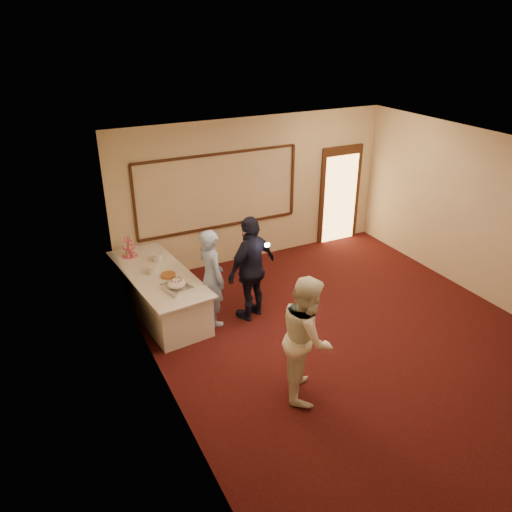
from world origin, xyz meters
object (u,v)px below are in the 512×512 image
at_px(buffet_table, 159,292).
at_px(man, 212,277).
at_px(cupcake_stand, 129,248).
at_px(plate_stack_a, 153,269).
at_px(pavlova_tray, 177,285).
at_px(guest, 252,268).
at_px(woman, 307,337).
at_px(plate_stack_b, 158,257).
at_px(tart, 168,276).

relative_size(buffet_table, man, 1.55).
xyz_separation_m(cupcake_stand, plate_stack_a, (0.19, -0.86, -0.07)).
height_order(buffet_table, pavlova_tray, pavlova_tray).
height_order(buffet_table, cupcake_stand, cupcake_stand).
height_order(man, guest, guest).
height_order(plate_stack_a, man, man).
bearing_deg(plate_stack_a, cupcake_stand, 102.30).
xyz_separation_m(buffet_table, woman, (1.19, -2.93, 0.51)).
bearing_deg(buffet_table, pavlova_tray, -81.03).
bearing_deg(pavlova_tray, plate_stack_b, 88.37).
distance_m(pavlova_tray, plate_stack_a, 0.75).
bearing_deg(woman, pavlova_tray, 54.38).
distance_m(plate_stack_a, plate_stack_b, 0.48).
xyz_separation_m(plate_stack_a, guest, (1.46, -0.86, 0.08)).
bearing_deg(woman, tart, 50.20).
distance_m(cupcake_stand, woman, 4.07).
bearing_deg(tart, woman, -68.21).
relative_size(cupcake_stand, woman, 0.24).
distance_m(tart, man, 0.77).
relative_size(plate_stack_b, woman, 0.09).
xyz_separation_m(buffet_table, guest, (1.39, -0.86, 0.54)).
distance_m(cupcake_stand, tart, 1.18).
relative_size(cupcake_stand, plate_stack_a, 2.33).
relative_size(pavlova_tray, guest, 0.29).
relative_size(pavlova_tray, woman, 0.30).
relative_size(pavlova_tray, plate_stack_b, 3.15).
xyz_separation_m(cupcake_stand, man, (0.97, -1.60, -0.07)).
relative_size(cupcake_stand, guest, 0.23).
relative_size(buffet_table, guest, 1.43).
bearing_deg(plate_stack_a, man, -43.27).
distance_m(plate_stack_a, tart, 0.32).
height_order(tart, guest, guest).
xyz_separation_m(plate_stack_a, tart, (0.19, -0.25, -0.05)).
height_order(tart, woman, woman).
height_order(buffet_table, guest, guest).
relative_size(tart, man, 0.17).
xyz_separation_m(plate_stack_b, tart, (-0.03, -0.68, -0.04)).
bearing_deg(pavlova_tray, man, -1.32).
height_order(pavlova_tray, plate_stack_b, pavlova_tray).
distance_m(cupcake_stand, plate_stack_a, 0.89).
height_order(cupcake_stand, guest, guest).
bearing_deg(plate_stack_b, plate_stack_a, -116.77).
bearing_deg(plate_stack_b, cupcake_stand, 133.22).
bearing_deg(man, guest, -108.74).
bearing_deg(plate_stack_a, tart, -52.98).
xyz_separation_m(pavlova_tray, man, (0.60, -0.01, 0.00)).
distance_m(cupcake_stand, man, 1.87).
bearing_deg(pavlova_tray, buffet_table, 98.97).
bearing_deg(plate_stack_a, buffet_table, -4.26).
distance_m(tart, woman, 2.89).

